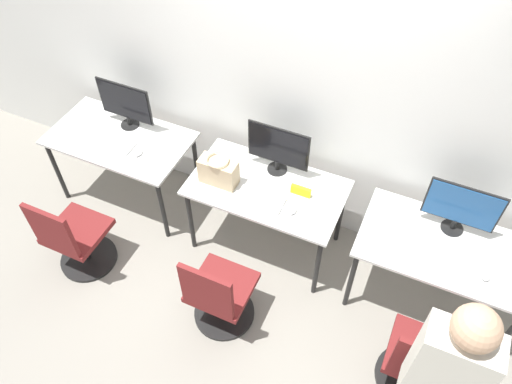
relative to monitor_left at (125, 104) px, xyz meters
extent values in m
plane|color=gray|center=(1.39, -0.52, -0.97)|extent=(20.00, 20.00, 0.00)
cube|color=silver|center=(1.39, 0.29, 0.43)|extent=(12.00, 0.05, 2.80)
cube|color=silver|center=(0.00, -0.18, -0.25)|extent=(1.22, 0.69, 0.02)
cylinder|color=black|center=(-0.56, -0.47, -0.62)|extent=(0.04, 0.04, 0.71)
cylinder|color=black|center=(0.56, -0.47, -0.62)|extent=(0.04, 0.04, 0.71)
cylinder|color=black|center=(-0.56, 0.12, -0.62)|extent=(0.04, 0.04, 0.71)
cylinder|color=black|center=(0.56, 0.12, -0.62)|extent=(0.04, 0.04, 0.71)
cylinder|color=black|center=(0.00, 0.00, -0.23)|extent=(0.16, 0.16, 0.01)
cylinder|color=black|center=(0.00, 0.00, -0.18)|extent=(0.04, 0.04, 0.08)
cube|color=black|center=(0.00, 0.00, 0.02)|extent=(0.51, 0.01, 0.35)
cube|color=black|center=(0.00, -0.01, 0.02)|extent=(0.48, 0.01, 0.33)
cube|color=silver|center=(0.00, -0.27, -0.23)|extent=(0.39, 0.17, 0.02)
ellipsoid|color=silver|center=(0.27, -0.28, -0.22)|extent=(0.06, 0.09, 0.03)
cylinder|color=black|center=(0.07, -0.98, -0.96)|extent=(0.48, 0.48, 0.03)
cylinder|color=black|center=(0.07, -0.98, -0.77)|extent=(0.04, 0.04, 0.35)
cube|color=maroon|center=(0.07, -0.98, -0.57)|extent=(0.44, 0.44, 0.05)
cube|color=maroon|center=(0.07, -1.18, -0.32)|extent=(0.40, 0.04, 0.44)
cube|color=silver|center=(1.39, -0.18, -0.25)|extent=(1.22, 0.69, 0.02)
cylinder|color=black|center=(0.83, -0.47, -0.62)|extent=(0.04, 0.04, 0.71)
cylinder|color=black|center=(1.95, -0.47, -0.62)|extent=(0.04, 0.04, 0.71)
cylinder|color=black|center=(0.83, 0.12, -0.62)|extent=(0.04, 0.04, 0.71)
cylinder|color=black|center=(1.95, 0.12, -0.62)|extent=(0.04, 0.04, 0.71)
cylinder|color=black|center=(1.39, 0.03, -0.23)|extent=(0.16, 0.16, 0.01)
cylinder|color=black|center=(1.39, 0.03, -0.18)|extent=(0.04, 0.04, 0.08)
cube|color=black|center=(1.39, 0.03, 0.02)|extent=(0.51, 0.01, 0.35)
cube|color=black|center=(1.39, 0.03, 0.02)|extent=(0.48, 0.01, 0.33)
cube|color=silver|center=(1.39, -0.33, -0.23)|extent=(0.39, 0.17, 0.02)
ellipsoid|color=silver|center=(1.67, -0.33, -0.22)|extent=(0.06, 0.09, 0.03)
cylinder|color=black|center=(1.38, -0.96, -0.96)|extent=(0.48, 0.48, 0.03)
cylinder|color=black|center=(1.38, -0.96, -0.77)|extent=(0.04, 0.04, 0.35)
cube|color=maroon|center=(1.38, -0.96, -0.57)|extent=(0.44, 0.44, 0.05)
cube|color=maroon|center=(1.38, -1.16, -0.32)|extent=(0.40, 0.04, 0.44)
cube|color=silver|center=(2.79, -0.18, -0.25)|extent=(1.22, 0.69, 0.02)
cylinder|color=black|center=(2.23, -0.47, -0.62)|extent=(0.04, 0.04, 0.71)
cylinder|color=black|center=(3.35, -0.47, -0.62)|extent=(0.04, 0.04, 0.71)
cylinder|color=black|center=(2.23, 0.12, -0.62)|extent=(0.04, 0.04, 0.71)
cylinder|color=black|center=(2.79, 0.00, -0.23)|extent=(0.16, 0.16, 0.01)
cylinder|color=black|center=(2.79, 0.00, -0.18)|extent=(0.04, 0.04, 0.08)
cube|color=black|center=(2.79, 0.01, 0.02)|extent=(0.51, 0.01, 0.35)
cube|color=navy|center=(2.79, 0.00, 0.02)|extent=(0.48, 0.01, 0.33)
cube|color=silver|center=(2.79, -0.32, -0.23)|extent=(0.39, 0.17, 0.02)
ellipsoid|color=silver|center=(3.07, -0.32, -0.22)|extent=(0.06, 0.09, 0.03)
cylinder|color=black|center=(2.83, -0.87, -0.96)|extent=(0.48, 0.48, 0.03)
cylinder|color=black|center=(2.83, -0.87, -0.77)|extent=(0.04, 0.04, 0.35)
cube|color=maroon|center=(2.83, -0.87, -0.57)|extent=(0.44, 0.44, 0.05)
cube|color=maroon|center=(2.83, -1.07, -0.32)|extent=(0.40, 0.04, 0.44)
cube|color=silver|center=(2.87, -1.29, 0.16)|extent=(0.36, 0.20, 0.69)
sphere|color=tan|center=(2.87, -1.29, 0.62)|extent=(0.22, 0.22, 0.22)
cube|color=tan|center=(1.03, -0.28, -0.13)|extent=(0.30, 0.14, 0.22)
torus|color=tan|center=(1.03, -0.28, 0.00)|extent=(0.18, 0.18, 0.01)
cube|color=yellow|center=(1.66, -0.14, -0.20)|extent=(0.16, 0.03, 0.08)
camera|label=1|loc=(2.40, -2.60, 2.66)|focal=35.00mm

